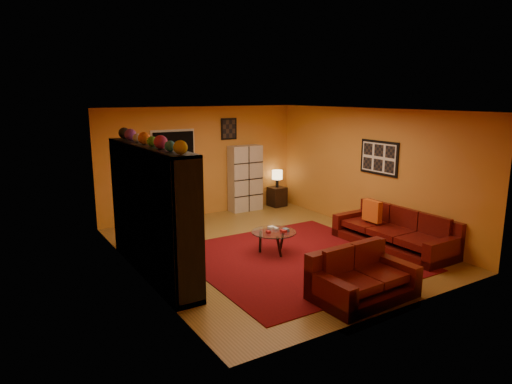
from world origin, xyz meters
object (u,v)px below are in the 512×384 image
tv (155,215)px  loveseat (359,278)px  sofa (397,232)px  storage_cabinet (245,178)px  bowl_chair (159,212)px  side_table (277,197)px  table_lamp (277,175)px  entertainment_unit (151,211)px  coffee_table (274,234)px

tv → loveseat: 3.32m
sofa → storage_cabinet: storage_cabinet is taller
tv → bowl_chair: size_ratio=1.19×
side_table → table_lamp: table_lamp is taller
bowl_chair → side_table: (3.31, 0.25, -0.08)m
sofa → loveseat: bearing=-151.3°
entertainment_unit → storage_cabinet: 4.39m
storage_cabinet → table_lamp: storage_cabinet is taller
tv → table_lamp: 5.08m
bowl_chair → entertainment_unit: bearing=-111.9°
coffee_table → table_lamp: table_lamp is taller
coffee_table → bowl_chair: size_ratio=1.06×
table_lamp → bowl_chair: bearing=-175.7°
loveseat → coffee_table: loveseat is taller
storage_cabinet → table_lamp: size_ratio=3.65×
entertainment_unit → tv: (0.05, -0.01, -0.06)m
sofa → bowl_chair: (-3.41, 3.68, 0.05)m
entertainment_unit → coffee_table: (2.20, -0.25, -0.68)m
table_lamp → entertainment_unit: bearing=-147.5°
entertainment_unit → storage_cabinet: (3.38, 2.80, -0.23)m
entertainment_unit → bowl_chair: size_ratio=3.88×
storage_cabinet → loveseat: bearing=-102.8°
tv → entertainment_unit: bearing=74.6°
loveseat → table_lamp: size_ratio=3.37×
bowl_chair → side_table: bearing=4.3°
tv → coffee_table: size_ratio=1.13×
entertainment_unit → loveseat: bearing=-47.4°
table_lamp → tv: bearing=-147.0°
bowl_chair → table_lamp: bearing=4.3°
side_table → entertainment_unit: bearing=-147.5°
entertainment_unit → storage_cabinet: entertainment_unit is taller
entertainment_unit → table_lamp: bearing=32.5°
coffee_table → storage_cabinet: (1.18, 3.05, 0.45)m
bowl_chair → tv: bearing=-110.8°
storage_cabinet → bowl_chair: storage_cabinet is taller
entertainment_unit → tv: entertainment_unit is taller
tv → storage_cabinet: 4.36m
bowl_chair → table_lamp: (3.31, 0.25, 0.48)m
entertainment_unit → sofa: bearing=-14.9°
tv → table_lamp: tv is taller
storage_cabinet → entertainment_unit: bearing=-140.6°
entertainment_unit → tv: size_ratio=3.25×
coffee_table → entertainment_unit: bearing=173.5°
entertainment_unit → table_lamp: entertainment_unit is taller
sofa → coffee_table: sofa is taller
sofa → table_lamp: 3.96m
entertainment_unit → sofa: 4.63m
storage_cabinet → sofa: bearing=-75.7°
coffee_table → side_table: bearing=54.8°
entertainment_unit → sofa: entertainment_unit is taller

